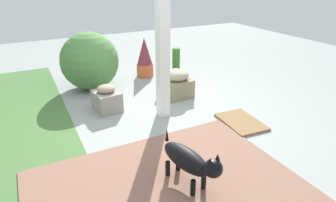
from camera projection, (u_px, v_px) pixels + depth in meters
ground_plane at (160, 124)px, 3.77m from camera, size 12.00×12.00×0.00m
brick_path at (169, 191)px, 2.60m from camera, size 1.80×2.40×0.02m
porch_pillar at (163, 23)px, 3.50m from camera, size 0.14×0.14×2.48m
stone_planter_nearest at (176, 83)px, 4.52m from camera, size 0.45×0.45×0.44m
stone_planter_mid at (107, 99)px, 4.07m from camera, size 0.42×0.37×0.38m
round_shrub at (90, 61)px, 4.73m from camera, size 0.94×0.94×0.94m
terracotta_pot_tall at (176, 72)px, 5.02m from camera, size 0.23×0.23×0.63m
terracotta_pot_spiky at (145, 58)px, 5.35m from camera, size 0.31×0.31×0.72m
dog at (189, 161)px, 2.58m from camera, size 0.69×0.30×0.47m
doormat at (241, 122)px, 3.79m from camera, size 0.66×0.48×0.03m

